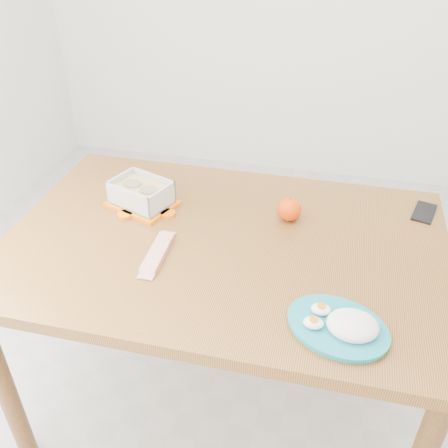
% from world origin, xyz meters
% --- Properties ---
extents(ground, '(3.50, 3.50, 0.00)m').
position_xyz_m(ground, '(0.00, 0.00, 0.00)').
color(ground, '#B7B7B2').
rests_on(ground, ground).
extents(dining_table, '(1.34, 0.90, 0.75)m').
position_xyz_m(dining_table, '(-0.14, -0.18, 0.66)').
color(dining_table, brown).
rests_on(dining_table, ground).
extents(food_container, '(0.26, 0.23, 0.09)m').
position_xyz_m(food_container, '(-0.46, -0.05, 0.79)').
color(food_container, orange).
rests_on(food_container, dining_table).
extents(orange_fruit, '(0.08, 0.08, 0.08)m').
position_xyz_m(orange_fruit, '(0.04, -0.02, 0.79)').
color(orange_fruit, '#FF5305').
rests_on(orange_fruit, dining_table).
extents(rice_plate, '(0.32, 0.32, 0.07)m').
position_xyz_m(rice_plate, '(0.23, -0.47, 0.77)').
color(rice_plate, teal).
rests_on(rice_plate, dining_table).
extents(candy_bar, '(0.05, 0.19, 0.02)m').
position_xyz_m(candy_bar, '(-0.31, -0.29, 0.76)').
color(candy_bar, red).
rests_on(candy_bar, dining_table).
extents(smartphone, '(0.09, 0.14, 0.01)m').
position_xyz_m(smartphone, '(0.47, 0.12, 0.75)').
color(smartphone, black).
rests_on(smartphone, dining_table).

